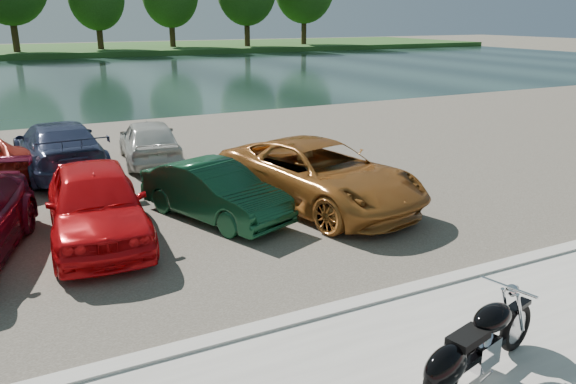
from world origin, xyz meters
name	(u,v)px	position (x,y,z in m)	size (l,w,h in m)	color
ground	(469,372)	(0.00, 0.00, 0.00)	(200.00, 200.00, 0.00)	#595447
kerb	(378,300)	(0.00, 2.00, 0.07)	(60.00, 0.30, 0.14)	#A9A69F
parking_lot	(199,169)	(0.00, 11.00, 0.02)	(60.00, 18.00, 0.04)	#474339
river	(76,78)	(0.00, 40.00, 0.00)	(120.00, 40.00, 0.00)	#182C28
far_bank	(42,50)	(0.00, 72.00, 0.30)	(120.00, 24.00, 0.60)	#234D1B
motorcycle	(472,348)	(-0.25, -0.23, 0.56)	(2.29, 0.94, 1.05)	black
car_4	(96,203)	(-3.50, 6.66, 0.81)	(1.81, 4.51, 1.54)	red
car_5	(215,191)	(-0.99, 6.78, 0.66)	(1.32, 3.77, 1.24)	#103E24
car_6	(318,174)	(1.49, 6.53, 0.80)	(2.52, 5.47, 1.52)	#9F5E24
car_11	(59,147)	(-3.66, 12.35, 0.78)	(2.09, 5.13, 1.49)	navy
car_12	(149,141)	(-1.09, 12.40, 0.72)	(1.60, 3.97, 1.35)	silver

